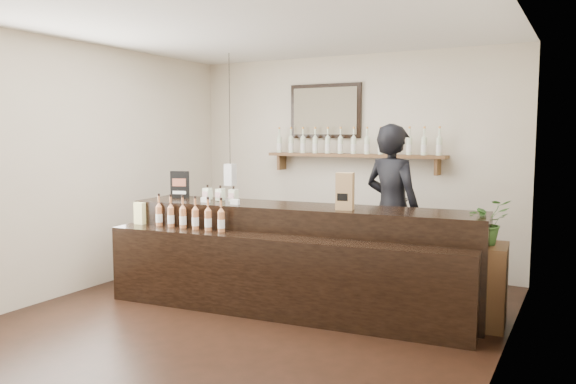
# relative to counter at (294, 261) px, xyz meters

# --- Properties ---
(ground) EXTENTS (5.00, 5.00, 0.00)m
(ground) POSITION_rel_counter_xyz_m (-0.18, -0.56, -0.49)
(ground) COLOR black
(ground) RESTS_ON ground
(room_shell) EXTENTS (5.00, 5.00, 5.00)m
(room_shell) POSITION_rel_counter_xyz_m (-0.18, -0.56, 1.22)
(room_shell) COLOR beige
(room_shell) RESTS_ON ground
(back_wall_decor) EXTENTS (2.66, 0.96, 1.69)m
(back_wall_decor) POSITION_rel_counter_xyz_m (-0.33, 1.81, 1.27)
(back_wall_decor) COLOR brown
(back_wall_decor) RESTS_ON ground
(counter) EXTENTS (3.76, 1.33, 1.21)m
(counter) POSITION_rel_counter_xyz_m (0.00, 0.00, 0.00)
(counter) COLOR black
(counter) RESTS_ON ground
(promo_sign) EXTENTS (0.22, 0.09, 0.31)m
(promo_sign) POSITION_rel_counter_xyz_m (-1.53, 0.07, 0.71)
(promo_sign) COLOR black
(promo_sign) RESTS_ON counter
(paper_bag) EXTENTS (0.19, 0.16, 0.37)m
(paper_bag) POSITION_rel_counter_xyz_m (0.53, 0.07, 0.73)
(paper_bag) COLOR #9E7E4C
(paper_bag) RESTS_ON counter
(tape_dispenser) EXTENTS (0.13, 0.06, 0.10)m
(tape_dispenser) POSITION_rel_counter_xyz_m (0.52, 0.09, 0.59)
(tape_dispenser) COLOR #185CAC
(tape_dispenser) RESTS_ON counter
(side_cabinet) EXTENTS (0.42, 0.55, 0.77)m
(side_cabinet) POSITION_rel_counter_xyz_m (1.82, 0.36, -0.10)
(side_cabinet) COLOR brown
(side_cabinet) RESTS_ON ground
(potted_plant) EXTENTS (0.51, 0.50, 0.42)m
(potted_plant) POSITION_rel_counter_xyz_m (1.82, 0.36, 0.49)
(potted_plant) COLOR #386428
(potted_plant) RESTS_ON side_cabinet
(shopkeeper) EXTENTS (0.90, 0.74, 2.14)m
(shopkeeper) POSITION_rel_counter_xyz_m (0.71, 0.99, 0.58)
(shopkeeper) COLOR black
(shopkeeper) RESTS_ON ground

